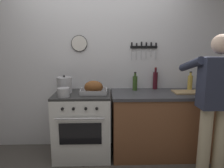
% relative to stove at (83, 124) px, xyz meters
% --- Properties ---
extents(wall_back, '(6.00, 0.13, 2.60)m').
position_rel_stove_xyz_m(wall_back, '(0.22, 0.36, 0.85)').
color(wall_back, silver).
rests_on(wall_back, ground).
extents(counter_block, '(2.03, 0.65, 0.90)m').
position_rel_stove_xyz_m(counter_block, '(1.43, 0.00, 0.01)').
color(counter_block, brown).
rests_on(counter_block, ground).
extents(stove, '(0.76, 0.67, 0.90)m').
position_rel_stove_xyz_m(stove, '(0.00, 0.00, 0.00)').
color(stove, white).
rests_on(stove, ground).
extents(person_cook, '(0.51, 0.63, 1.66)m').
position_rel_stove_xyz_m(person_cook, '(1.54, -0.57, 0.50)').
color(person_cook, '#C6B793').
rests_on(person_cook, ground).
extents(roasting_pan, '(0.35, 0.26, 0.18)m').
position_rel_stove_xyz_m(roasting_pan, '(0.16, -0.05, 0.53)').
color(roasting_pan, '#B7B7BC').
rests_on(roasting_pan, stove).
extents(stock_pot, '(0.21, 0.21, 0.24)m').
position_rel_stove_xyz_m(stock_pot, '(-0.25, 0.05, 0.56)').
color(stock_pot, '#B7B7BC').
rests_on(stock_pot, stove).
extents(saucepan, '(0.15, 0.15, 0.11)m').
position_rel_stove_xyz_m(saucepan, '(-0.21, -0.18, 0.51)').
color(saucepan, '#B7B7BC').
rests_on(saucepan, stove).
extents(cutting_board, '(0.36, 0.24, 0.02)m').
position_rel_stove_xyz_m(cutting_board, '(1.44, -0.02, 0.46)').
color(cutting_board, tan).
rests_on(cutting_board, counter_block).
extents(bottle_cooking_oil, '(0.07, 0.07, 0.28)m').
position_rel_stove_xyz_m(bottle_cooking_oil, '(1.54, 0.12, 0.57)').
color(bottle_cooking_oil, gold).
rests_on(bottle_cooking_oil, counter_block).
extents(bottle_wine_red, '(0.07, 0.07, 0.32)m').
position_rel_stove_xyz_m(bottle_wine_red, '(1.06, 0.25, 0.59)').
color(bottle_wine_red, '#47141E').
rests_on(bottle_wine_red, counter_block).
extents(bottle_olive_oil, '(0.07, 0.07, 0.27)m').
position_rel_stove_xyz_m(bottle_olive_oil, '(0.75, 0.17, 0.56)').
color(bottle_olive_oil, '#385623').
rests_on(bottle_olive_oil, counter_block).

